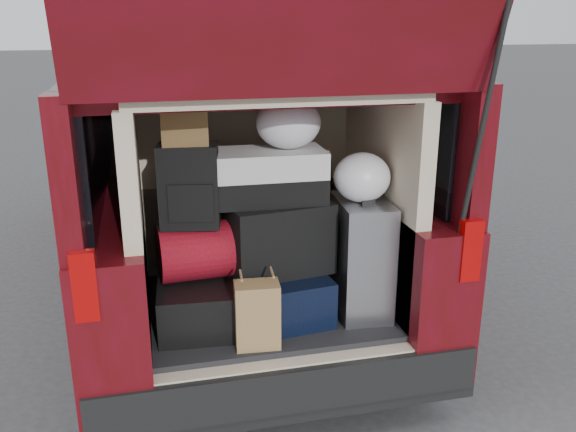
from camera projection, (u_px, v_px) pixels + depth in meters
name	position (u px, v px, depth m)	size (l,w,h in m)	color
ground	(276.00, 418.00, 3.28)	(80.00, 80.00, 0.00)	#373739
minivan	(224.00, 172.00, 4.71)	(1.90, 5.35, 2.77)	black
load_floor	(266.00, 347.00, 3.45)	(1.24, 1.05, 0.55)	black
black_hardshell	(202.00, 298.00, 3.16)	(0.43, 0.60, 0.24)	black
navy_hardshell	(276.00, 292.00, 3.22)	(0.46, 0.56, 0.25)	black
silver_roller	(361.00, 257.00, 3.20)	(0.26, 0.41, 0.62)	silver
kraft_bag	(257.00, 315.00, 2.89)	(0.21, 0.13, 0.32)	olive
red_duffel	(204.00, 250.00, 3.08)	(0.45, 0.29, 0.29)	maroon
black_soft_case	(279.00, 237.00, 3.13)	(0.51, 0.31, 0.37)	black
backpack	(189.00, 186.00, 2.93)	(0.28, 0.17, 0.41)	black
twotone_duffel	(266.00, 176.00, 3.06)	(0.59, 0.30, 0.26)	silver
grocery_sack_lower	(185.00, 123.00, 2.85)	(0.21, 0.18, 0.19)	brown
plastic_bag_center	(288.00, 123.00, 3.01)	(0.32, 0.30, 0.26)	white
plastic_bag_right	(362.00, 177.00, 3.05)	(0.29, 0.27, 0.25)	white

